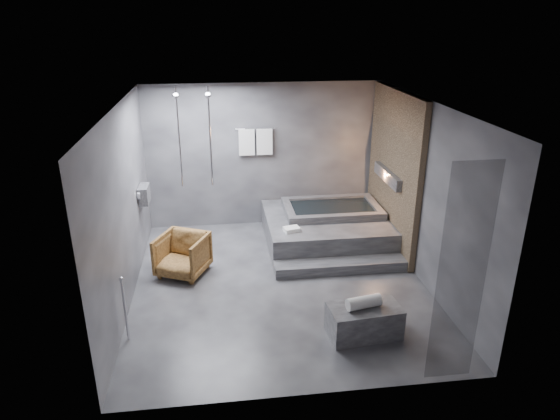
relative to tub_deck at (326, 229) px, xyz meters
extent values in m
plane|color=#2B2B2E|center=(-1.05, -1.45, -0.25)|extent=(5.00, 5.00, 0.00)
cube|color=#49494B|center=(-1.05, -1.45, 2.55)|extent=(4.50, 5.00, 0.04)
cube|color=#35353A|center=(-1.05, 1.05, 1.15)|extent=(4.50, 0.04, 2.80)
cube|color=#35353A|center=(-1.05, -3.95, 1.15)|extent=(4.50, 0.04, 2.80)
cube|color=#35353A|center=(-3.30, -1.45, 1.15)|extent=(0.04, 5.00, 2.80)
cube|color=#35353A|center=(1.20, -1.45, 1.15)|extent=(0.04, 5.00, 2.80)
cube|color=tan|center=(1.14, -0.20, 1.15)|extent=(0.10, 2.40, 2.78)
cube|color=#FF9938|center=(1.06, -0.20, 1.05)|extent=(0.14, 1.20, 0.20)
cube|color=slate|center=(-3.21, -0.05, 0.85)|extent=(0.16, 0.42, 0.30)
imported|color=beige|center=(-3.20, -0.15, 0.80)|extent=(0.08, 0.08, 0.21)
imported|color=beige|center=(-3.20, 0.05, 0.78)|extent=(0.07, 0.07, 0.15)
cylinder|color=silver|center=(-2.05, 0.60, 1.65)|extent=(0.04, 0.04, 1.80)
cylinder|color=silver|center=(-2.60, 0.60, 1.65)|extent=(0.04, 0.04, 1.80)
cylinder|color=silver|center=(-1.20, 0.99, 1.70)|extent=(0.75, 0.02, 0.02)
cube|color=white|center=(-1.37, 0.97, 1.45)|extent=(0.30, 0.06, 0.50)
cube|color=white|center=(-1.03, 0.97, 1.45)|extent=(0.30, 0.06, 0.50)
cylinder|color=silver|center=(-3.20, -2.65, 0.20)|extent=(0.04, 0.04, 0.90)
cube|color=black|center=(0.60, -3.90, 1.10)|extent=(0.55, 0.01, 2.60)
cube|color=#303033|center=(0.00, 0.00, 0.00)|extent=(2.20, 2.00, 0.50)
cube|color=#303033|center=(0.00, -1.18, -0.16)|extent=(2.20, 0.36, 0.18)
cube|color=#313234|center=(-0.12, -2.93, -0.04)|extent=(0.98, 0.60, 0.42)
imported|color=#492C12|center=(-2.57, -0.93, 0.09)|extent=(0.98, 0.99, 0.68)
cylinder|color=white|center=(-0.14, -2.94, 0.25)|extent=(0.48, 0.25, 0.17)
cube|color=white|center=(-0.73, -0.58, 0.28)|extent=(0.30, 0.25, 0.07)
camera|label=1|loc=(-1.94, -8.31, 3.74)|focal=32.00mm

